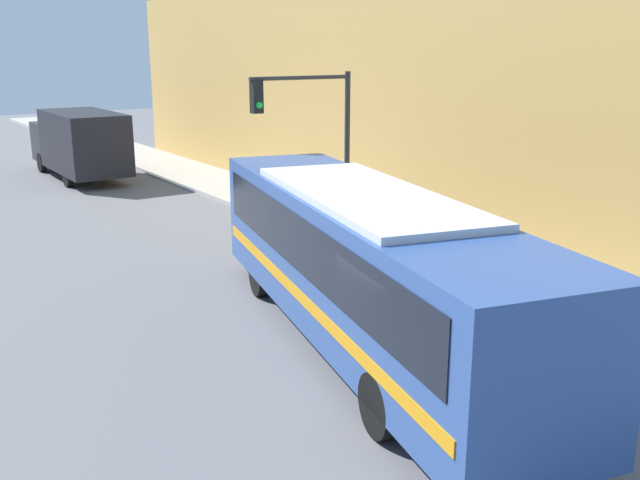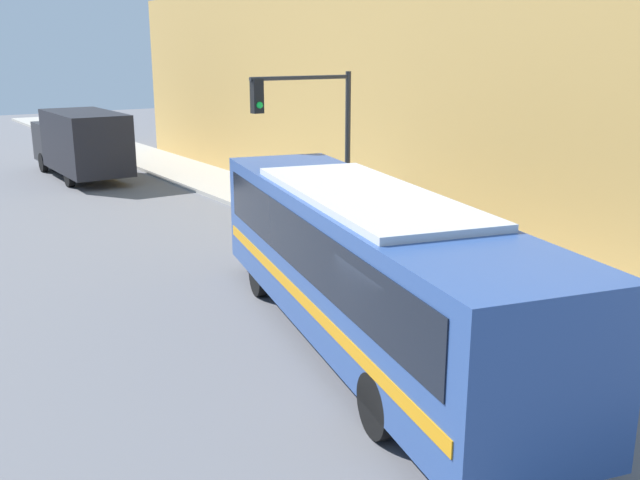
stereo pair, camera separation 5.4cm
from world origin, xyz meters
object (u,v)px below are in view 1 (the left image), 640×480
fire_hydrant (416,248)px  pedestrian_near_corner (367,204)px  traffic_light_pole (314,126)px  city_bus (364,258)px  delivery_truck (79,142)px  pedestrian_mid_block (267,179)px  parking_meter (368,216)px

fire_hydrant → pedestrian_near_corner: 3.65m
traffic_light_pole → fire_hydrant: bearing=-73.0°
fire_hydrant → traffic_light_pole: bearing=107.0°
city_bus → pedestrian_near_corner: (5.27, 6.76, -0.79)m
fire_hydrant → delivery_truck: bearing=100.3°
traffic_light_pole → pedestrian_mid_block: 6.37m
parking_meter → fire_hydrant: bearing=-90.0°
fire_hydrant → pedestrian_mid_block: (0.61, 8.96, 0.47)m
parking_meter → pedestrian_near_corner: 1.72m
city_bus → fire_hydrant: bearing=51.5°
fire_hydrant → traffic_light_pole: (-1.02, 3.34, 2.98)m
fire_hydrant → city_bus: bearing=-142.3°
city_bus → parking_meter: (4.25, 5.38, -0.77)m
traffic_light_pole → parking_meter: (1.02, -1.25, -2.50)m
traffic_light_pole → parking_meter: 2.98m
parking_meter → city_bus: bearing=-128.3°
fire_hydrant → pedestrian_mid_block: bearing=86.1°
delivery_truck → pedestrian_mid_block: 10.61m
pedestrian_mid_block → city_bus: bearing=-111.7°
pedestrian_near_corner → pedestrian_mid_block: 5.50m
delivery_truck → traffic_light_pole: (2.39, -15.41, 1.89)m
pedestrian_near_corner → city_bus: bearing=-127.9°
traffic_light_pole → delivery_truck: bearing=98.8°
city_bus → pedestrian_near_corner: 8.61m
city_bus → parking_meter: bearing=65.5°
city_bus → pedestrian_mid_block: 13.20m
delivery_truck → pedestrian_mid_block: size_ratio=4.55×
pedestrian_near_corner → pedestrian_mid_block: size_ratio=0.99×
fire_hydrant → pedestrian_mid_block: 8.99m
traffic_light_pole → pedestrian_near_corner: size_ratio=2.92×
pedestrian_mid_block → fire_hydrant: bearing=-93.9°
traffic_light_pole → pedestrian_mid_block: size_ratio=2.88×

